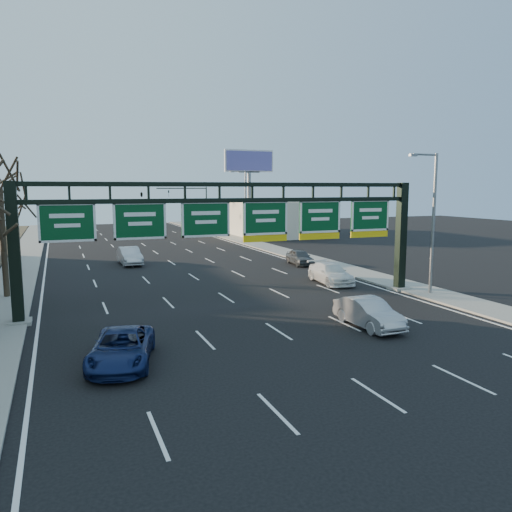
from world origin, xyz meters
name	(u,v)px	position (x,y,z in m)	size (l,w,h in m)	color
ground	(297,343)	(0.00, 0.00, 0.00)	(160.00, 160.00, 0.00)	black
sidewalk_left	(13,283)	(-12.80, 20.00, 0.06)	(3.00, 120.00, 0.12)	gray
sidewalk_right	(325,263)	(12.80, 20.00, 0.06)	(3.00, 120.00, 0.12)	gray
lane_markings	(187,273)	(0.00, 20.00, 0.01)	(21.60, 120.00, 0.01)	white
sign_gantry	(239,226)	(0.16, 8.00, 4.63)	(24.60, 1.20, 7.20)	black
building_right_distant	(268,217)	(20.00, 50.00, 2.50)	(12.00, 20.00, 5.00)	beige
tree_far	(12,180)	(-12.80, 25.00, 7.48)	(3.60, 3.60, 8.86)	#2F241A
streetlight_near	(432,216)	(12.47, 6.00, 5.08)	(2.15, 0.22, 9.00)	slate
streetlight_far	(245,202)	(12.47, 40.00, 5.08)	(2.15, 0.22, 9.00)	slate
billboard_right	(249,172)	(15.00, 44.98, 9.06)	(7.00, 0.50, 12.00)	slate
traffic_signal_mast	(167,197)	(5.69, 55.00, 5.50)	(10.16, 0.54, 7.00)	black
car_blue_suv	(122,348)	(-7.56, 0.11, 0.68)	(2.25, 4.87, 1.35)	navy
car_silver_sedan	(368,313)	(4.45, 1.02, 0.72)	(1.52, 4.36, 1.44)	#A3A3A7
car_white_wagon	(331,273)	(8.62, 11.87, 0.71)	(1.99, 4.90, 1.42)	white
car_grey_far	(300,257)	(10.50, 20.54, 0.69)	(1.62, 4.02, 1.37)	#47494C
car_silver_distant	(130,256)	(-3.74, 26.30, 0.78)	(1.66, 4.75, 1.56)	silver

